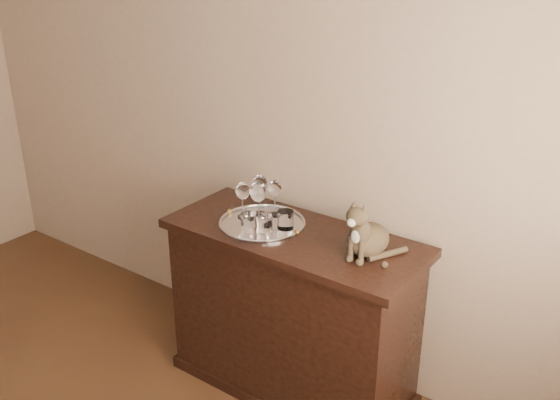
% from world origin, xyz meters
% --- Properties ---
extents(wall_back, '(4.00, 0.10, 2.70)m').
position_xyz_m(wall_back, '(0.00, 2.25, 1.35)').
color(wall_back, tan).
rests_on(wall_back, ground).
extents(sideboard, '(1.20, 0.50, 0.85)m').
position_xyz_m(sideboard, '(0.60, 1.94, 0.42)').
color(sideboard, black).
rests_on(sideboard, ground).
extents(tray, '(0.40, 0.40, 0.01)m').
position_xyz_m(tray, '(0.43, 1.93, 0.85)').
color(tray, silver).
rests_on(tray, sideboard).
extents(wine_glass_a, '(0.08, 0.08, 0.20)m').
position_xyz_m(wine_glass_a, '(0.36, 2.00, 0.96)').
color(wine_glass_a, white).
rests_on(wine_glass_a, tray).
extents(wine_glass_b, '(0.07, 0.07, 0.17)m').
position_xyz_m(wine_glass_b, '(0.43, 2.04, 0.95)').
color(wine_glass_b, white).
rests_on(wine_glass_b, tray).
extents(wine_glass_c, '(0.07, 0.07, 0.17)m').
position_xyz_m(wine_glass_c, '(0.32, 1.93, 0.94)').
color(wine_glass_c, silver).
rests_on(wine_glass_c, tray).
extents(wine_glass_d, '(0.08, 0.08, 0.21)m').
position_xyz_m(wine_glass_d, '(0.42, 1.92, 0.96)').
color(wine_glass_d, silver).
rests_on(wine_glass_d, tray).
extents(tumbler_a, '(0.07, 0.07, 0.08)m').
position_xyz_m(tumbler_a, '(0.49, 1.87, 0.90)').
color(tumbler_a, silver).
rests_on(tumbler_a, tray).
extents(tumbler_b, '(0.07, 0.07, 0.08)m').
position_xyz_m(tumbler_b, '(0.42, 1.84, 0.90)').
color(tumbler_b, white).
rests_on(tumbler_b, tray).
extents(tumbler_c, '(0.08, 0.08, 0.08)m').
position_xyz_m(tumbler_c, '(0.55, 1.95, 0.90)').
color(tumbler_c, white).
rests_on(tumbler_c, tray).
extents(cat, '(0.27, 0.26, 0.26)m').
position_xyz_m(cat, '(0.96, 1.96, 0.98)').
color(cat, '#493B2B').
rests_on(cat, sideboard).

